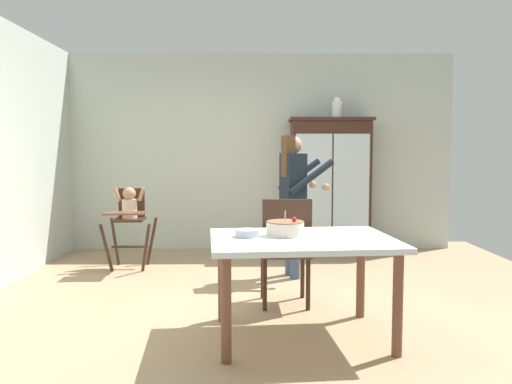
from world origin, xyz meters
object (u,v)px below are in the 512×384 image
Objects in this scene: high_chair_with_toddler at (129,212)px; birthday_cake at (285,228)px; adult_person at (294,188)px; dining_table at (302,251)px; china_cabinet at (330,185)px; serving_bowl at (247,233)px; ceramic_vase at (337,109)px; dining_chair_far_side at (286,245)px.

high_chair_with_toddler is 3.39× the size of birthday_cake.
adult_person reaches higher than dining_table.
china_cabinet is 6.45× the size of birthday_cake.
birthday_cake is at bearing 10.44° from serving_bowl.
dining_table is at bearing -102.31° from china_cabinet.
high_chair_with_toddler is at bearing 127.76° from birthday_cake.
high_chair_with_toddler reaches higher than birthday_cake.
high_chair_with_toddler is at bearing -159.81° from ceramic_vase.
dining_table is 7.76× the size of serving_bowl.
china_cabinet is at bearing 70.83° from serving_bowl.
dining_table is at bearing 164.24° from adult_person.
high_chair_with_toddler is 5.28× the size of serving_bowl.
adult_person is 1.09× the size of dining_table.
china_cabinet reaches higher than dining_chair_far_side.
high_chair_with_toddler is 1.95m from adult_person.
serving_bowl is at bearing -109.17° from china_cabinet.
ceramic_vase is (0.08, 0.00, 1.02)m from china_cabinet.
dining_table is (1.79, -2.24, -0.01)m from high_chair_with_toddler.
dining_chair_far_side is at bearing 158.92° from adult_person.
birthday_cake is 0.67m from dining_chair_far_side.
birthday_cake reaches higher than serving_bowl.
adult_person is at bearing -99.78° from dining_chair_far_side.
high_chair_with_toddler is (-2.56, -0.94, -1.27)m from ceramic_vase.
high_chair_with_toddler is at bearing 122.14° from serving_bowl.
ceramic_vase is 0.19× the size of dining_table.
serving_bowl is at bearing -169.56° from birthday_cake.
adult_person is at bearing 87.24° from dining_table.
ceramic_vase is at bearing -110.50° from dining_chair_far_side.
birthday_cake is at bearing -104.68° from china_cabinet.
china_cabinet is 10.04× the size of serving_bowl.
adult_person is (-0.61, -1.37, 0.06)m from china_cabinet.
ceramic_vase is 3.41m from birthday_cake.
high_chair_with_toddler is 2.73m from birthday_cake.
adult_person reaches higher than high_chair_with_toddler.
china_cabinet is 3.20m from birthday_cake.
dining_table is at bearing 93.75° from dining_chair_far_side.
serving_bowl is 0.19× the size of dining_chair_far_side.
serving_bowl is at bearing 151.65° from adult_person.
dining_chair_far_side is at bearing -108.79° from ceramic_vase.
dining_chair_far_side is (-0.07, 0.71, -0.09)m from dining_table.
serving_bowl is (-0.49, -1.77, -0.20)m from adult_person.
dining_table is at bearing -4.88° from serving_bowl.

